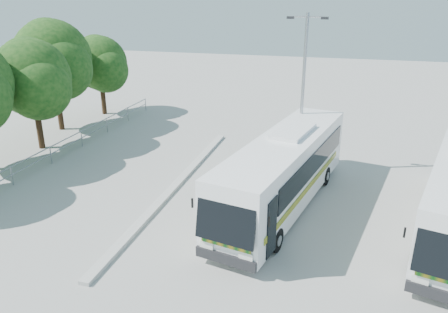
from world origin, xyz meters
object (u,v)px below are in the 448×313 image
(tree_far_d, at_px, (54,58))
(coach_main, at_px, (284,170))
(lamppost, at_px, (303,88))
(tree_far_c, at_px, (33,78))
(tree_far_e, at_px, (101,63))

(tree_far_d, distance_m, coach_main, 18.19)
(tree_far_d, distance_m, lamppost, 16.76)
(tree_far_c, relative_size, tree_far_e, 1.10)
(tree_far_e, xyz_separation_m, coach_main, (15.62, -11.94, -2.19))
(tree_far_d, height_order, tree_far_e, tree_far_d)
(tree_far_d, height_order, lamppost, lamppost)
(tree_far_c, xyz_separation_m, lamppost, (15.28, 0.61, 0.14))
(tree_far_c, bearing_deg, coach_main, -13.91)
(tree_far_d, xyz_separation_m, tree_far_e, (0.68, 4.50, -0.93))
(tree_far_e, distance_m, lamppost, 17.53)
(tree_far_c, distance_m, tree_far_e, 8.22)
(tree_far_e, relative_size, coach_main, 0.52)
(tree_far_d, relative_size, lamppost, 0.92)
(tree_far_e, xyz_separation_m, lamppost, (15.79, -7.59, 0.51))
(tree_far_c, distance_m, coach_main, 15.77)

